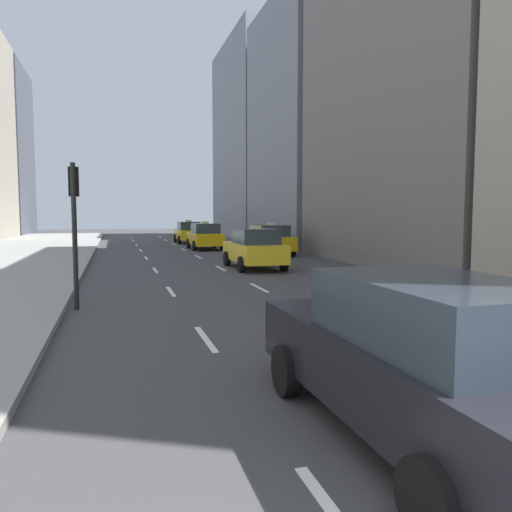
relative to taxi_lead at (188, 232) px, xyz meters
name	(u,v)px	position (x,y,z in m)	size (l,w,h in m)	color
sidewalk_left	(11,258)	(-11.00, -12.43, -0.81)	(8.00, 66.00, 0.15)	gray
lane_markings	(208,262)	(-1.40, -16.43, -0.87)	(5.72, 56.00, 0.01)	white
building_row_right	(370,56)	(8.00, -15.09, 10.16)	(6.00, 56.21, 25.76)	#A89E89
taxi_lead	(188,232)	(0.00, 0.00, 0.00)	(2.02, 4.40, 1.87)	yellow
taxi_second	(270,240)	(2.80, -13.26, 0.00)	(2.02, 4.40, 1.87)	yellow
taxi_third	(205,236)	(0.00, -7.67, 0.00)	(2.02, 4.40, 1.87)	yellow
taxi_fourth	(254,248)	(0.00, -19.91, 0.00)	(2.02, 4.40, 1.87)	yellow
sedan_black_near	(422,358)	(-2.80, -36.24, 0.00)	(2.02, 4.98, 1.73)	black
traffic_light_pole	(74,212)	(-6.75, -27.55, 1.53)	(0.24, 0.42, 3.60)	black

